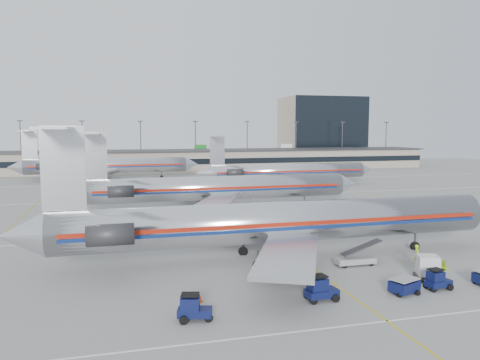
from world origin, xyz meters
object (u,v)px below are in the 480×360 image
object	(u,v)px
tug_center	(320,289)
belt_loader	(356,259)
jet_foreground	(272,222)
uld_container	(428,268)
jet_second_row	(214,188)

from	to	relation	value
tug_center	belt_loader	world-z (taller)	belt_loader
jet_foreground	belt_loader	distance (m)	8.40
uld_container	belt_loader	size ratio (longest dim) A/B	0.56
jet_foreground	tug_center	distance (m)	11.34
tug_center	uld_container	world-z (taller)	uld_container
uld_container	belt_loader	world-z (taller)	belt_loader
jet_second_row	belt_loader	world-z (taller)	jet_second_row
jet_second_row	jet_foreground	bearing A→B (deg)	-90.69
jet_foreground	uld_container	bearing A→B (deg)	-40.07
jet_foreground	jet_second_row	world-z (taller)	jet_foreground
jet_second_row	uld_container	xyz separation A→B (m)	(10.22, -37.40, -2.48)
uld_container	jet_second_row	bearing A→B (deg)	127.31
jet_second_row	tug_center	size ratio (longest dim) A/B	18.83
jet_foreground	uld_container	world-z (taller)	jet_foreground
uld_container	belt_loader	xyz separation A→B (m)	(-3.60, 5.37, -0.43)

